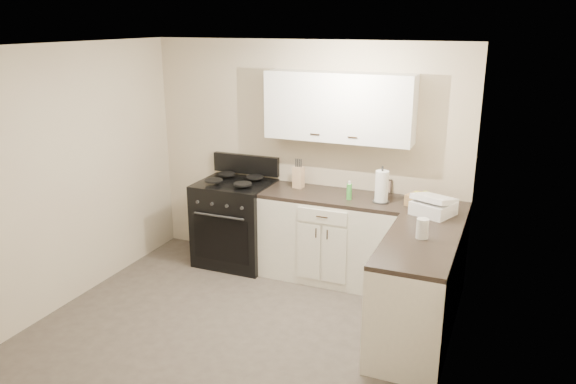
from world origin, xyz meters
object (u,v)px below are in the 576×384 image
at_px(countertop_grill, 433,208).
at_px(knife_block, 298,177).
at_px(stove, 236,224).
at_px(paper_towel, 382,187).
at_px(wicker_basket, 425,201).

bearing_deg(countertop_grill, knife_block, -170.31).
bearing_deg(stove, knife_block, 10.89).
height_order(paper_towel, countertop_grill, paper_towel).
relative_size(stove, wicker_basket, 2.96).
xyz_separation_m(wicker_basket, countertop_grill, (0.11, -0.20, 0.01)).
height_order(stove, knife_block, knife_block).
relative_size(knife_block, wicker_basket, 0.70).
bearing_deg(wicker_basket, countertop_grill, -61.69).
bearing_deg(knife_block, paper_towel, -2.80).
bearing_deg(paper_towel, stove, 179.49).
height_order(knife_block, countertop_grill, knife_block).
height_order(knife_block, wicker_basket, knife_block).
bearing_deg(knife_block, stove, -162.85).
relative_size(knife_block, paper_towel, 0.72).
bearing_deg(stove, paper_towel, -0.51).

